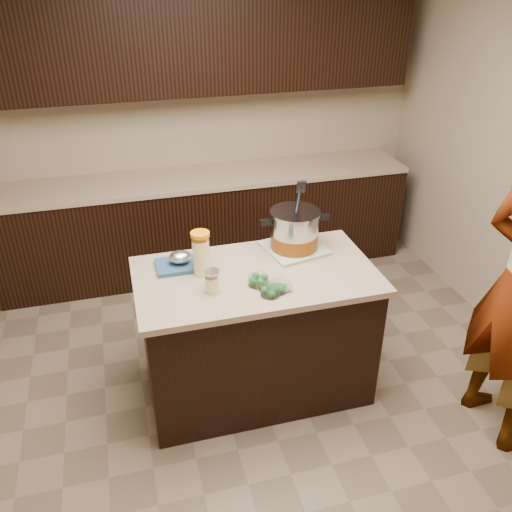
% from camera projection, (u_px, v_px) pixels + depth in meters
% --- Properties ---
extents(ground_plane, '(4.00, 4.00, 0.00)m').
position_uv_depth(ground_plane, '(256.00, 385.00, 3.71)').
color(ground_plane, brown).
rests_on(ground_plane, ground).
extents(room_shell, '(4.04, 4.04, 2.72)m').
position_uv_depth(room_shell, '(256.00, 142.00, 2.86)').
color(room_shell, tan).
rests_on(room_shell, ground).
extents(back_cabinets, '(3.60, 0.63, 2.33)m').
position_uv_depth(back_cabinets, '(203.00, 169.00, 4.71)').
color(back_cabinets, black).
rests_on(back_cabinets, ground).
extents(island, '(1.46, 0.81, 0.90)m').
position_uv_depth(island, '(256.00, 333.00, 3.49)').
color(island, black).
rests_on(island, ground).
extents(dish_towel, '(0.43, 0.43, 0.02)m').
position_uv_depth(dish_towel, '(294.00, 248.00, 3.52)').
color(dish_towel, '#567951').
rests_on(dish_towel, island).
extents(stock_pot, '(0.45, 0.34, 0.46)m').
position_uv_depth(stock_pot, '(295.00, 232.00, 3.46)').
color(stock_pot, '#B7B7BC').
rests_on(stock_pot, dish_towel).
extents(lemonade_pitcher, '(0.15, 0.15, 0.27)m').
position_uv_depth(lemonade_pitcher, '(201.00, 255.00, 3.20)').
color(lemonade_pitcher, '#ECDD90').
rests_on(lemonade_pitcher, island).
extents(mason_jar, '(0.10, 0.10, 0.15)m').
position_uv_depth(mason_jar, '(212.00, 282.00, 3.06)').
color(mason_jar, '#ECDD90').
rests_on(mason_jar, island).
extents(broccoli_tub_left, '(0.14, 0.14, 0.06)m').
position_uv_depth(broccoli_tub_left, '(259.00, 281.00, 3.14)').
color(broccoli_tub_left, silver).
rests_on(broccoli_tub_left, island).
extents(broccoli_tub_right, '(0.15, 0.15, 0.05)m').
position_uv_depth(broccoli_tub_right, '(270.00, 291.00, 3.05)').
color(broccoli_tub_right, silver).
rests_on(broccoli_tub_right, island).
extents(broccoli_tub_rect, '(0.18, 0.15, 0.06)m').
position_uv_depth(broccoli_tub_rect, '(276.00, 288.00, 3.08)').
color(broccoli_tub_rect, silver).
rests_on(broccoli_tub_rect, island).
extents(blue_tray, '(0.27, 0.21, 0.10)m').
position_uv_depth(blue_tray, '(179.00, 262.00, 3.31)').
color(blue_tray, navy).
rests_on(blue_tray, island).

